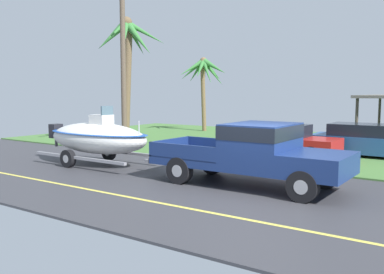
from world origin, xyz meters
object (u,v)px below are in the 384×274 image
object	(u,v)px
boat_on_trailer	(97,138)
parked_sedan_far	(367,141)
palm_tree_near_left	(127,48)
palm_tree_mid	(204,73)
utility_pole	(123,62)
parked_sedan_near	(279,141)
pickup_truck_towing	(260,152)

from	to	relation	value
boat_on_trailer	parked_sedan_far	xyz separation A→B (m)	(7.83, 7.72, -0.34)
boat_on_trailer	palm_tree_near_left	distance (m)	7.21
palm_tree_near_left	palm_tree_mid	bearing A→B (deg)	94.47
palm_tree_mid	utility_pole	distance (m)	9.57
parked_sedan_far	utility_pole	bearing A→B (deg)	-158.82
boat_on_trailer	palm_tree_mid	size ratio (longest dim) A/B	1.16
palm_tree_mid	parked_sedan_near	bearing A→B (deg)	-41.32
parked_sedan_near	palm_tree_near_left	bearing A→B (deg)	-176.94
utility_pole	palm_tree_near_left	bearing A→B (deg)	126.66
pickup_truck_towing	palm_tree_near_left	world-z (taller)	palm_tree_near_left
palm_tree_near_left	utility_pole	xyz separation A→B (m)	(0.99, -1.32, -0.79)
palm_tree_mid	palm_tree_near_left	bearing A→B (deg)	-85.53
pickup_truck_towing	utility_pole	distance (m)	10.17
pickup_truck_towing	parked_sedan_far	xyz separation A→B (m)	(1.18, 7.72, -0.36)
parked_sedan_near	parked_sedan_far	world-z (taller)	same
parked_sedan_near	palm_tree_mid	size ratio (longest dim) A/B	0.94
parked_sedan_near	palm_tree_mid	world-z (taller)	palm_tree_mid
pickup_truck_towing	utility_pole	world-z (taller)	utility_pole
parked_sedan_far	parked_sedan_near	bearing A→B (deg)	-144.17
pickup_truck_towing	palm_tree_mid	bearing A→B (deg)	128.49
boat_on_trailer	palm_tree_mid	bearing A→B (deg)	106.32
parked_sedan_near	utility_pole	distance (m)	8.09
boat_on_trailer	parked_sedan_near	distance (m)	7.39
boat_on_trailer	parked_sedan_near	world-z (taller)	boat_on_trailer
utility_pole	pickup_truck_towing	bearing A→B (deg)	-23.16
parked_sedan_near	pickup_truck_towing	bearing A→B (deg)	-72.10
parked_sedan_far	utility_pole	size ratio (longest dim) A/B	0.58
pickup_truck_towing	parked_sedan_near	size ratio (longest dim) A/B	1.27
parked_sedan_far	pickup_truck_towing	bearing A→B (deg)	-98.72
parked_sedan_near	palm_tree_near_left	xyz separation A→B (m)	(-8.10, -0.43, 4.23)
pickup_truck_towing	parked_sedan_far	bearing A→B (deg)	81.28
pickup_truck_towing	palm_tree_mid	xyz separation A→B (m)	(-10.53, 13.24, 2.90)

